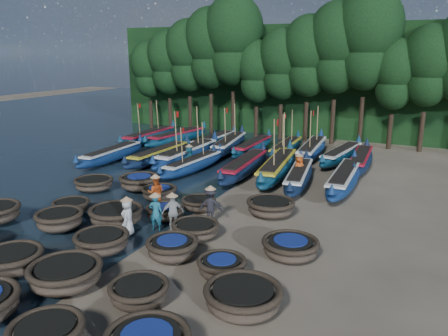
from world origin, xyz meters
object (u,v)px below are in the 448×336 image
at_px(coracle_13, 172,248).
at_px(fisherman_5, 189,157).
at_px(coracle_17, 165,212).
at_px(long_boat_8, 344,179).
at_px(long_boat_1, 112,154).
at_px(long_boat_12, 229,144).
at_px(fisherman_6, 299,167).
at_px(coracle_22, 159,193).
at_px(coracle_18, 195,229).
at_px(long_boat_11, 214,141).
at_px(coracle_12, 102,241).
at_px(fisherman_0, 128,215).
at_px(coracle_8, 139,292).
at_px(long_boat_4, 193,164).
at_px(long_boat_5, 244,166).
at_px(long_boat_9, 149,136).
at_px(long_boat_3, 188,154).
at_px(long_boat_16, 342,155).
at_px(coracle_3, 47,335).
at_px(coracle_15, 71,206).
at_px(long_boat_2, 159,155).
at_px(coracle_23, 199,203).
at_px(long_boat_7, 299,176).
at_px(long_boat_14, 286,148).
at_px(coracle_7, 66,274).
at_px(long_boat_10, 177,137).
at_px(fisherman_4, 173,211).
at_px(long_boat_6, 277,167).
at_px(coracle_6, 12,260).
at_px(coracle_16, 116,215).
at_px(coracle_14, 222,266).
at_px(fisherman_2, 156,192).
at_px(coracle_19, 290,247).
at_px(coracle_24, 271,207).
at_px(long_boat_13, 253,147).
at_px(long_boat_17, 361,160).
at_px(coracle_20, 94,183).
at_px(fisherman_3, 211,204).
at_px(long_boat_15, 312,150).
at_px(fisherman_1, 156,210).
at_px(coracle_9, 243,297).

distance_m(coracle_13, fisherman_5, 13.22).
xyz_separation_m(coracle_17, long_boat_8, (6.59, 8.55, 0.18)).
bearing_deg(long_boat_1, long_boat_12, 44.05).
bearing_deg(fisherman_6, coracle_22, 160.57).
distance_m(coracle_18, long_boat_11, 18.04).
xyz_separation_m(coracle_12, long_boat_8, (6.89, 12.54, 0.11)).
bearing_deg(fisherman_0, coracle_22, 175.95).
xyz_separation_m(coracle_8, long_boat_4, (-6.17, 14.28, 0.09)).
xyz_separation_m(coracle_12, fisherman_5, (-3.26, 12.46, 0.37)).
relative_size(long_boat_5, long_boat_9, 1.01).
height_order(long_boat_3, fisherman_0, long_boat_3).
xyz_separation_m(long_boat_5, long_boat_16, (4.91, 6.11, -0.03)).
xyz_separation_m(coracle_3, coracle_15, (-6.86, 7.86, -0.09)).
bearing_deg(coracle_15, long_boat_2, 100.30).
bearing_deg(fisherman_6, coracle_18, -167.30).
relative_size(coracle_23, long_boat_5, 0.24).
relative_size(long_boat_7, long_boat_14, 0.99).
distance_m(coracle_7, long_boat_5, 15.22).
height_order(long_boat_10, long_boat_14, long_boat_14).
distance_m(coracle_12, fisherman_4, 3.38).
relative_size(coracle_18, long_boat_6, 0.25).
height_order(long_boat_2, long_boat_16, long_boat_2).
xyz_separation_m(long_boat_8, fisherman_6, (-2.71, 0.14, 0.32)).
bearing_deg(long_boat_4, long_boat_3, 132.74).
relative_size(coracle_13, fisherman_5, 1.34).
bearing_deg(long_boat_1, coracle_6, -65.35).
bearing_deg(fisherman_5, long_boat_2, -120.61).
distance_m(coracle_16, long_boat_9, 18.49).
bearing_deg(coracle_14, long_boat_5, 109.63).
distance_m(coracle_3, fisherman_2, 10.81).
height_order(coracle_19, coracle_22, coracle_19).
height_order(coracle_24, fisherman_4, fisherman_4).
relative_size(coracle_15, long_boat_5, 0.24).
xyz_separation_m(coracle_17, fisherman_5, (-3.57, 8.47, 0.45)).
xyz_separation_m(coracle_3, long_boat_13, (-3.83, 23.79, 0.06)).
bearing_deg(long_boat_13, coracle_23, -80.24).
bearing_deg(long_boat_17, fisherman_4, -114.09).
bearing_deg(coracle_18, coracle_7, -109.69).
relative_size(long_boat_7, long_boat_13, 0.99).
xyz_separation_m(coracle_20, fisherman_3, (8.13, -1.40, 0.47)).
bearing_deg(coracle_17, long_boat_3, 114.66).
bearing_deg(coracle_17, long_boat_15, 78.93).
relative_size(coracle_7, long_boat_4, 0.38).
bearing_deg(fisherman_1, coracle_13, 120.79).
xyz_separation_m(coracle_22, long_boat_13, (0.31, 12.39, 0.11)).
relative_size(coracle_19, coracle_23, 1.23).
bearing_deg(long_boat_3, coracle_19, -45.61).
bearing_deg(coracle_12, fisherman_1, 75.82).
xyz_separation_m(coracle_8, coracle_18, (-0.88, 5.14, -0.02)).
relative_size(coracle_9, long_boat_17, 0.36).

